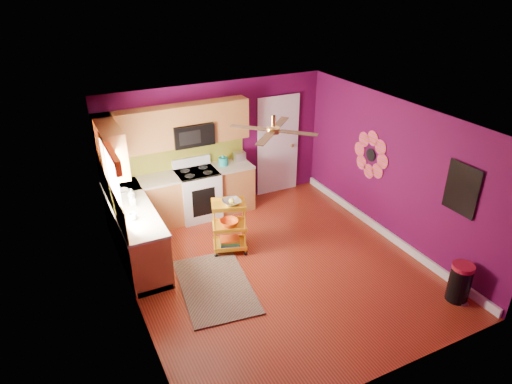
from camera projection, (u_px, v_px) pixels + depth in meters
ground at (277, 267)px, 7.45m from camera, size 5.00×5.00×0.00m
room_envelope at (280, 176)px, 6.73m from camera, size 4.54×5.04×2.52m
lower_cabinets at (163, 213)px, 8.18m from camera, size 2.81×2.31×0.94m
electric_range at (198, 193)px, 8.76m from camera, size 0.76×0.66×1.13m
upper_cabinetry at (156, 134)px, 7.90m from camera, size 2.80×2.30×1.26m
left_window at (111, 171)px, 6.64m from camera, size 0.08×1.35×1.08m
panel_door at (278, 146)px, 9.51m from camera, size 0.95×0.11×2.15m
right_wall_art at (408, 169)px, 7.42m from camera, size 0.04×2.74×1.04m
ceiling_fan at (273, 129)px, 6.59m from camera, size 1.01×1.01×0.26m
shag_rug at (215, 286)px, 6.99m from camera, size 1.23×1.80×0.02m
rolling_cart at (230, 224)px, 7.65m from camera, size 0.66×0.56×1.01m
trash_can at (460, 282)px, 6.60m from camera, size 0.39×0.39×0.61m
teal_kettle at (223, 161)px, 8.79m from camera, size 0.18×0.18×0.21m
toaster at (240, 156)px, 9.00m from camera, size 0.22×0.15×0.18m
soap_bottle_a at (132, 200)px, 7.32m from camera, size 0.09×0.09×0.20m
soap_bottle_b at (131, 193)px, 7.55m from camera, size 0.14×0.14×0.18m
counter_dish at (122, 192)px, 7.73m from camera, size 0.24×0.24×0.06m
counter_cup at (133, 217)px, 6.93m from camera, size 0.13×0.13×0.10m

